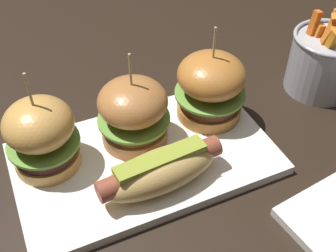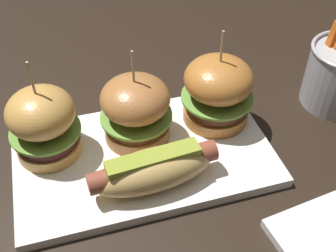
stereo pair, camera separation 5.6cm
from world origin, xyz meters
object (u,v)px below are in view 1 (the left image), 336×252
(slider_right, at_px, (211,86))
(platter_main, at_px, (145,159))
(slider_left, at_px, (41,135))
(slider_center, at_px, (134,112))
(fries_bucket, at_px, (324,61))
(hot_dog, at_px, (160,170))

(slider_right, bearing_deg, platter_main, -161.29)
(slider_left, xyz_separation_m, slider_center, (0.12, -0.00, -0.00))
(platter_main, bearing_deg, fries_bucket, 6.96)
(platter_main, distance_m, fries_bucket, 0.32)
(platter_main, height_order, slider_right, slider_right)
(slider_left, bearing_deg, platter_main, -18.30)
(platter_main, bearing_deg, slider_right, 18.71)
(platter_main, distance_m, slider_left, 0.14)
(slider_left, height_order, slider_right, same)
(slider_center, height_order, fries_bucket, slider_center)
(platter_main, height_order, slider_center, slider_center)
(slider_left, relative_size, slider_center, 1.03)
(platter_main, relative_size, fries_bucket, 2.35)
(hot_dog, bearing_deg, slider_left, 141.62)
(platter_main, xyz_separation_m, hot_dog, (-0.00, -0.05, 0.03))
(platter_main, bearing_deg, slider_center, 87.95)
(slider_left, bearing_deg, hot_dog, -38.38)
(platter_main, height_order, slider_left, slider_left)
(slider_left, xyz_separation_m, fries_bucket, (0.44, -0.00, -0.01))
(platter_main, relative_size, slider_center, 2.46)
(slider_left, height_order, fries_bucket, slider_left)
(slider_right, distance_m, fries_bucket, 0.20)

